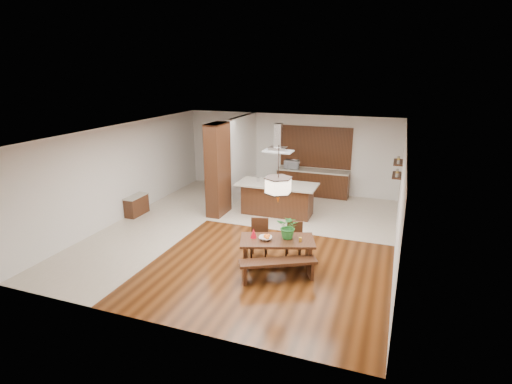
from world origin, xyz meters
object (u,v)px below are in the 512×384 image
at_px(dining_bench, 278,270).
at_px(microwave, 292,164).
at_px(foliage_plant, 289,227).
at_px(kitchen_island, 277,198).
at_px(dining_chair_left, 259,239).
at_px(range_hood, 278,138).
at_px(dining_chair_right, 294,241).
at_px(pendant_lantern, 278,175).
at_px(fruit_bowl, 265,238).
at_px(island_cup, 289,184).
at_px(dining_table, 277,247).
at_px(hallway_console, 137,205).

bearing_deg(dining_bench, microwave, 102.60).
height_order(foliage_plant, microwave, foliage_plant).
bearing_deg(kitchen_island, dining_chair_left, -81.32).
height_order(dining_chair_left, range_hood, range_hood).
distance_m(dining_chair_left, microwave, 5.54).
height_order(dining_chair_right, foliage_plant, foliage_plant).
bearing_deg(range_hood, microwave, 94.41).
height_order(dining_chair_right, pendant_lantern, pendant_lantern).
bearing_deg(fruit_bowl, foliage_plant, 29.04).
relative_size(pendant_lantern, microwave, 2.43).
bearing_deg(foliage_plant, dining_chair_right, 89.02).
bearing_deg(island_cup, fruit_bowl, -83.48).
bearing_deg(pendant_lantern, island_cup, 100.95).
relative_size(dining_chair_left, kitchen_island, 0.39).
distance_m(dining_table, microwave, 5.97).
relative_size(dining_chair_right, kitchen_island, 0.35).
relative_size(foliage_plant, island_cup, 4.47).
bearing_deg(dining_chair_left, island_cup, 77.45).
bearing_deg(hallway_console, microwave, 44.74).
relative_size(fruit_bowl, range_hood, 0.33).
bearing_deg(foliage_plant, fruit_bowl, -150.96).
bearing_deg(dining_chair_left, hallway_console, 148.11).
relative_size(hallway_console, foliage_plant, 1.55).
xyz_separation_m(dining_table, foliage_plant, (0.22, 0.15, 0.47)).
bearing_deg(microwave, hallway_console, -142.12).
height_order(dining_table, island_cup, island_cup).
height_order(dining_chair_right, microwave, microwave).
height_order(dining_bench, microwave, microwave).
bearing_deg(kitchen_island, dining_bench, -72.88).
bearing_deg(island_cup, pendant_lantern, -79.05).
bearing_deg(dining_table, dining_bench, -70.95).
distance_m(dining_table, dining_chair_left, 0.67).
bearing_deg(foliage_plant, dining_bench, -91.85).
bearing_deg(microwave, range_hood, -92.45).
bearing_deg(pendant_lantern, dining_chair_right, 69.76).
bearing_deg(dining_chair_right, island_cup, 99.87).
bearing_deg(island_cup, kitchen_island, 166.60).
height_order(fruit_bowl, microwave, microwave).
bearing_deg(fruit_bowl, range_hood, 102.64).
bearing_deg(hallway_console, foliage_plant, -17.31).
distance_m(dining_table, range_hood, 4.09).
bearing_deg(fruit_bowl, dining_chair_left, 124.56).
xyz_separation_m(dining_bench, dining_chair_right, (0.03, 1.20, 0.20)).
bearing_deg(dining_bench, dining_chair_right, 88.49).
relative_size(dining_bench, pendant_lantern, 1.29).
distance_m(dining_table, island_cup, 3.45).
bearing_deg(fruit_bowl, microwave, 99.38).
xyz_separation_m(dining_bench, island_cup, (-0.84, 3.92, 0.84)).
bearing_deg(pendant_lantern, range_hood, 106.94).
distance_m(range_hood, microwave, 2.75).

